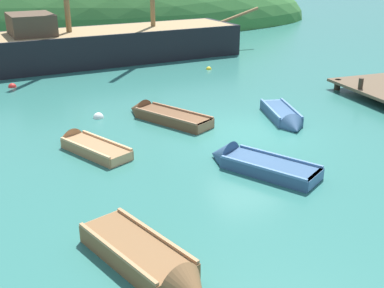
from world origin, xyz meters
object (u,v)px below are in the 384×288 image
Objects in this scene: sailing_ship at (108,49)px; rowboat_outer_left at (162,116)px; buoy_red at (12,87)px; rowboat_center at (253,165)px; buoy_yellow at (209,69)px; rowboat_far at (151,265)px; rowboat_near_dock at (87,147)px; buoy_white at (99,118)px; rowboat_portside at (284,118)px.

rowboat_outer_left is (-0.10, -11.33, -0.56)m from sailing_ship.
buoy_red is (-5.26, 6.90, -0.12)m from rowboat_outer_left.
rowboat_center is 0.92× the size of rowboat_outer_left.
sailing_ship is at bearing 138.71° from buoy_yellow.
rowboat_far is (-2.95, -20.10, -0.53)m from sailing_ship.
buoy_white is (0.88, 3.07, -0.10)m from rowboat_near_dock.
rowboat_near_dock is at bearing 92.77° from rowboat_outer_left.
rowboat_portside is (4.12, -13.05, -0.56)m from sailing_ship.
rowboat_far is at bearing -93.66° from buoy_white.
rowboat_portside is at bearing -74.69° from rowboat_center.
rowboat_far is 15.85m from buoy_red.
rowboat_outer_left is 9.22m from rowboat_far.
rowboat_far is at bearing -115.53° from buoy_yellow.
rowboat_portside is at bearing -93.62° from buoy_yellow.
rowboat_outer_left is at bearing -52.67° from buoy_red.
buoy_white is at bearing -110.40° from sailing_ship.
rowboat_near_dock is (-3.20, -13.39, -0.58)m from sailing_ship.
sailing_ship reaches higher than rowboat_portside.
rowboat_far is at bearing -33.21° from rowboat_portside.
buoy_white is at bearing 154.75° from rowboat_far.
rowboat_center is 8.42× the size of buoy_white.
rowboat_far reaches higher than buoy_yellow.
sailing_ship reaches higher than rowboat_outer_left.
rowboat_near_dock is 9.21m from buoy_red.
buoy_yellow is (4.78, 7.21, -0.12)m from rowboat_outer_left.
buoy_red is (-3.03, 5.88, 0.00)m from buoy_white.
rowboat_portside is at bearing -115.60° from rowboat_near_dock.
sailing_ship is at bearing -31.30° from rowboat_outer_left.
sailing_ship reaches higher than buoy_red.
buoy_white is 9.36m from buoy_yellow.
sailing_ship reaches higher than rowboat_center.
sailing_ship is 10.59m from buoy_white.
rowboat_outer_left is 1.06× the size of rowboat_far.
sailing_ship is 16.50m from rowboat_center.
buoy_red is (-2.41, 15.67, -0.14)m from rowboat_far.
sailing_ship is 5.62× the size of rowboat_portside.
sailing_ship is at bearing -150.61° from rowboat_portside.
rowboat_outer_left is (-1.22, 5.12, 0.01)m from rowboat_center.
buoy_yellow is at bearing 132.88° from rowboat_far.
buoy_red is (-9.48, 8.62, -0.11)m from rowboat_portside.
buoy_yellow is at bearing -68.62° from rowboat_near_dock.
buoy_red is at bearing -4.98° from rowboat_center.
sailing_ship is 20.32m from rowboat_far.
rowboat_center is 5.47m from rowboat_far.
rowboat_center is at bearing -60.68° from buoy_white.
sailing_ship reaches higher than rowboat_far.
rowboat_near_dock is 7.77× the size of buoy_white.
rowboat_center is 4.53m from rowboat_portside.
rowboat_near_dock is at bearing 160.54° from rowboat_far.
rowboat_center is at bearing -106.11° from buoy_yellow.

